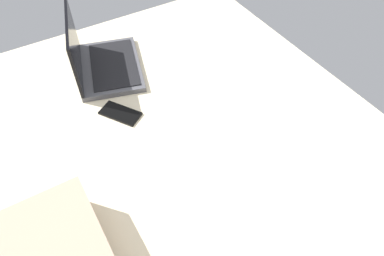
% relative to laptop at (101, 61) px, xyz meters
% --- Properties ---
extents(bed_mattress, '(1.80, 1.40, 0.18)m').
position_rel_laptop_xyz_m(bed_mattress, '(-0.58, -0.05, -0.13)').
color(bed_mattress, beige).
rests_on(bed_mattress, ground).
extents(laptop, '(0.38, 0.31, 0.23)m').
position_rel_laptop_xyz_m(laptop, '(0.00, 0.00, 0.00)').
color(laptop, '#4C4C51').
rests_on(laptop, bed_mattress).
extents(cell_phone, '(0.15, 0.13, 0.01)m').
position_rel_laptop_xyz_m(cell_phone, '(-0.25, 0.03, -0.04)').
color(cell_phone, black).
rests_on(cell_phone, bed_mattress).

